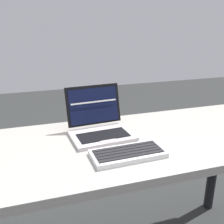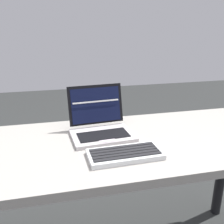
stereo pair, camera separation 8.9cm
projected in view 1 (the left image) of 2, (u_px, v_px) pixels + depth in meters
name	position (u px, v px, depth m)	size (l,w,h in m)	color
desk	(113.00, 162.00, 1.24)	(1.74, 0.64, 0.76)	gray
laptop_front	(100.00, 126.00, 1.27)	(0.30, 0.27, 0.22)	#BAB3B5
external_keyboard	(128.00, 153.00, 1.08)	(0.31, 0.15, 0.03)	silver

